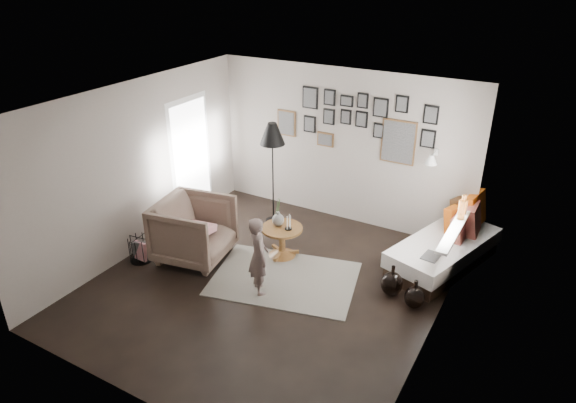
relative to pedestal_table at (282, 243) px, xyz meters
The scene contains 23 objects.
ground 0.84m from the pedestal_table, 74.82° to the right, with size 4.80×4.80×0.00m, color black.
wall_back 1.96m from the pedestal_table, 82.61° to the left, with size 4.50×4.50×0.00m, color gray.
wall_front 3.36m from the pedestal_table, 86.21° to the right, with size 4.50×4.50×0.00m, color gray.
wall_left 2.43m from the pedestal_table, 159.16° to the right, with size 4.80×4.80×0.00m, color gray.
wall_right 2.79m from the pedestal_table, 17.51° to the right, with size 4.80×4.80×0.00m, color gray.
ceiling 2.51m from the pedestal_table, 74.82° to the right, with size 4.80×4.80×0.00m, color white.
door_left 2.23m from the pedestal_table, 168.18° to the left, with size 0.00×2.14×2.14m.
window_right 2.55m from the pedestal_table, 13.32° to the left, with size 0.15×1.32×1.30m.
gallery_wall 2.26m from the pedestal_table, 72.78° to the left, with size 2.74×0.03×1.08m.
wall_sconce 2.54m from the pedestal_table, 37.64° to the left, with size 0.18×0.36×0.16m.
rug 0.67m from the pedestal_table, 56.82° to the right, with size 2.00×1.40×0.01m, color beige.
pedestal_table is the anchor object (origin of this frame).
vase 0.41m from the pedestal_table, 165.96° to the left, with size 0.18×0.18×0.45m.
candles 0.39m from the pedestal_table, ahead, with size 0.11×0.11×0.23m.
daybed 2.43m from the pedestal_table, 24.82° to the left, with size 1.36×2.07×0.94m.
magazine_on_daybed 2.20m from the pedestal_table, ahead, with size 0.21×0.29×0.02m, color black.
armchair 1.34m from the pedestal_table, 148.47° to the right, with size 1.00×1.03×0.94m, color brown.
armchair_cushion 1.29m from the pedestal_table, 149.70° to the right, with size 0.43×0.43×0.11m, color silver.
floor_lamp 1.72m from the pedestal_table, 127.88° to the left, with size 0.41×0.41×1.77m.
magazine_basket 2.14m from the pedestal_table, 146.85° to the right, with size 0.35×0.35×0.39m.
demijohn_large 1.79m from the pedestal_table, ahead, with size 0.30×0.30×0.45m.
demijohn_small 2.16m from the pedestal_table, ahead, with size 0.26×0.26×0.41m.
child 1.03m from the pedestal_table, 78.54° to the right, with size 0.41×0.27×1.13m, color #685552.
Camera 1 is at (3.20, -5.04, 4.18)m, focal length 32.00 mm.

